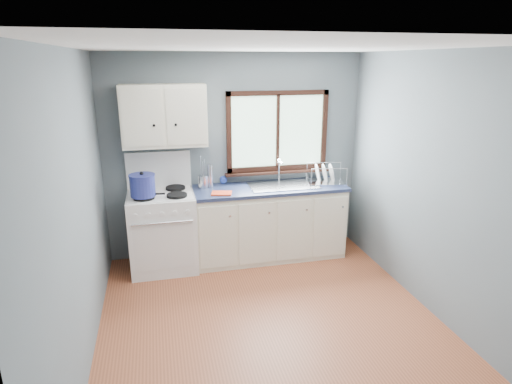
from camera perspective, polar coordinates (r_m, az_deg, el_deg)
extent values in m
cube|color=#9D5232|center=(4.24, 2.24, -17.48)|extent=(3.20, 3.60, 0.02)
cube|color=white|center=(3.50, 2.74, 18.93)|extent=(3.20, 3.60, 0.02)
cube|color=slate|center=(5.38, -2.75, 4.78)|extent=(3.20, 0.02, 2.50)
cube|color=slate|center=(2.15, 16.07, -15.88)|extent=(3.20, 0.02, 2.50)
cube|color=slate|center=(3.61, -23.00, -2.84)|extent=(0.02, 3.60, 2.50)
cube|color=slate|center=(4.38, 23.19, 0.50)|extent=(0.02, 3.60, 2.50)
cube|color=white|center=(5.20, -12.30, -5.18)|extent=(0.76, 0.65, 0.92)
cube|color=white|center=(5.28, -12.85, 2.91)|extent=(0.76, 0.05, 0.44)
cube|color=silver|center=(5.05, -12.63, -0.28)|extent=(0.72, 0.59, 0.01)
cylinder|color=black|center=(4.90, -14.71, -0.71)|extent=(0.23, 0.23, 0.03)
cylinder|color=black|center=(4.90, -10.51, -0.43)|extent=(0.23, 0.23, 0.03)
cylinder|color=black|center=(5.19, -14.66, 0.27)|extent=(0.23, 0.23, 0.03)
cylinder|color=black|center=(5.19, -10.69, 0.54)|extent=(0.23, 0.23, 0.03)
cylinder|color=silver|center=(4.79, -12.37, -4.06)|extent=(0.66, 0.02, 0.02)
cube|color=silver|center=(4.93, -12.15, -7.22)|extent=(0.66, 0.01, 0.55)
cube|color=#EEE9CD|center=(5.39, 1.72, -4.18)|extent=(1.85, 0.60, 0.88)
cube|color=black|center=(5.57, 1.63, -7.95)|extent=(1.85, 0.54, 0.08)
cube|color=#1C2541|center=(5.24, 1.76, 0.51)|extent=(1.89, 0.64, 0.04)
cube|color=silver|center=(5.28, 3.65, 0.87)|extent=(0.84, 0.46, 0.01)
cube|color=silver|center=(5.25, 1.55, -0.03)|extent=(0.36, 0.40, 0.14)
cube|color=silver|center=(5.36, 5.68, 0.26)|extent=(0.36, 0.40, 0.14)
cylinder|color=silver|center=(5.43, 3.07, 2.84)|extent=(0.02, 0.02, 0.28)
cylinder|color=silver|center=(5.34, 3.30, 4.01)|extent=(0.02, 0.16, 0.02)
sphere|color=silver|center=(5.40, 3.10, 4.28)|extent=(0.04, 0.04, 0.04)
cube|color=#9EC6A8|center=(5.43, 2.86, 8.11)|extent=(1.22, 0.01, 0.92)
cube|color=black|center=(5.36, 2.99, 13.05)|extent=(1.30, 0.05, 0.06)
cube|color=black|center=(5.50, 2.84, 3.24)|extent=(1.30, 0.05, 0.06)
cube|color=black|center=(5.27, -3.63, 7.83)|extent=(0.06, 0.05, 1.00)
cube|color=black|center=(5.61, 9.07, 8.22)|extent=(0.06, 0.05, 1.00)
cube|color=black|center=(5.41, 2.92, 8.08)|extent=(0.03, 0.05, 0.92)
cube|color=black|center=(5.49, 2.92, 2.66)|extent=(1.36, 0.10, 0.03)
cube|color=#EEE9CD|center=(5.03, -12.16, 9.91)|extent=(0.95, 0.32, 0.70)
cube|color=#EEE9CD|center=(4.86, -14.94, 9.49)|extent=(0.44, 0.01, 0.62)
cube|color=#EEE9CD|center=(4.87, -9.28, 9.85)|extent=(0.44, 0.01, 0.62)
sphere|color=black|center=(4.86, -13.44, 8.63)|extent=(0.03, 0.03, 0.03)
sphere|color=black|center=(4.86, -10.65, 8.81)|extent=(0.03, 0.03, 0.03)
cylinder|color=black|center=(4.89, -14.82, -0.27)|extent=(0.28, 0.28, 0.05)
cube|color=black|center=(4.86, -12.82, -0.23)|extent=(0.14, 0.05, 0.01)
cylinder|color=navy|center=(4.88, -14.89, 0.80)|extent=(0.36, 0.36, 0.23)
cylinder|color=navy|center=(4.84, -15.00, 2.18)|extent=(0.38, 0.38, 0.02)
sphere|color=black|center=(4.84, -15.02, 2.42)|extent=(0.06, 0.06, 0.04)
cylinder|color=silver|center=(5.20, -7.04, 1.37)|extent=(0.13, 0.13, 0.16)
cylinder|color=silver|center=(5.17, -6.89, 3.14)|extent=(0.01, 0.01, 0.23)
cylinder|color=silver|center=(5.17, -7.36, 3.35)|extent=(0.01, 0.01, 0.27)
cylinder|color=silver|center=(5.14, -7.08, 2.93)|extent=(0.01, 0.01, 0.21)
cylinder|color=silver|center=(5.20, -6.14, 2.15)|extent=(0.09, 0.09, 0.29)
imported|color=#2844B3|center=(5.34, -4.34, 2.27)|extent=(0.09, 0.09, 0.23)
cube|color=#EC4622|center=(4.96, -4.60, -0.16)|extent=(0.26, 0.22, 0.02)
cube|color=silver|center=(5.49, 9.31, 1.36)|extent=(0.52, 0.43, 0.02)
cylinder|color=silver|center=(5.27, 7.38, 1.91)|extent=(0.01, 0.01, 0.22)
cylinder|color=silver|center=(5.36, 12.02, 1.95)|extent=(0.01, 0.01, 0.22)
cylinder|color=silver|center=(5.58, 6.80, 2.80)|extent=(0.01, 0.01, 0.22)
cylinder|color=silver|center=(5.67, 11.20, 2.82)|extent=(0.01, 0.01, 0.22)
cylinder|color=silver|center=(5.28, 9.78, 3.08)|extent=(0.43, 0.09, 0.01)
cylinder|color=silver|center=(5.59, 9.07, 3.91)|extent=(0.43, 0.09, 0.01)
cylinder|color=white|center=(5.44, 8.23, 2.49)|extent=(0.11, 0.25, 0.24)
cylinder|color=white|center=(5.46, 9.14, 2.50)|extent=(0.11, 0.25, 0.24)
cylinder|color=white|center=(5.47, 10.04, 2.50)|extent=(0.11, 0.25, 0.24)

